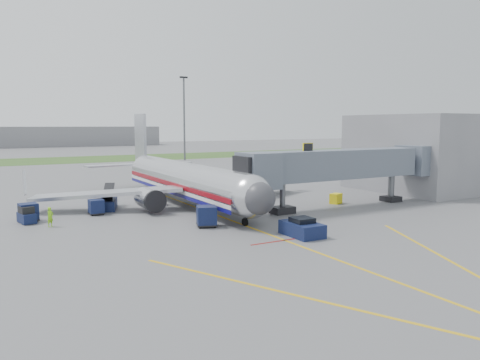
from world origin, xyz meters
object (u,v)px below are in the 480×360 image
baggage_tug (27,216)px  ramp_worker (50,217)px  airliner (185,180)px  pushback_tug (302,228)px  belt_loader (108,203)px

baggage_tug → ramp_worker: bearing=-58.8°
airliner → pushback_tug: bearing=-83.9°
belt_loader → ramp_worker: bearing=-135.9°
airliner → baggage_tug: bearing=-170.4°
pushback_tug → baggage_tug: (-18.40, 15.98, 0.05)m
pushback_tug → baggage_tug: bearing=139.0°
baggage_tug → ramp_worker: ramp_worker is taller
ramp_worker → belt_loader: bearing=6.1°
belt_loader → ramp_worker: 8.99m
pushback_tug → airliner: bearing=96.1°
baggage_tug → ramp_worker: 3.14m
baggage_tug → pushback_tug: bearing=-41.0°
baggage_tug → belt_loader: bearing=23.8°
pushback_tug → baggage_tug: baggage_tug is taller
airliner → pushback_tug: 18.96m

